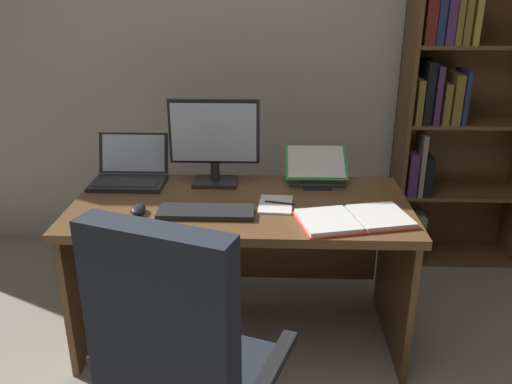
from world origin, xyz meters
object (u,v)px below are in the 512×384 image
at_px(bookshelf, 457,84).
at_px(office_chair, 184,381).
at_px(keyboard, 206,212).
at_px(reading_stand_with_book, 316,166).
at_px(notepad, 276,205).
at_px(laptop, 130,173).
at_px(computer_mouse, 138,209).
at_px(desk, 242,235).
at_px(monitor, 214,143).
at_px(pen, 280,203).
at_px(open_binder, 354,219).

relative_size(bookshelf, office_chair, 2.13).
height_order(keyboard, reading_stand_with_book, reading_stand_with_book).
bearing_deg(notepad, reading_stand_with_book, 59.32).
xyz_separation_m(office_chair, laptop, (-0.44, 1.10, 0.34)).
bearing_deg(computer_mouse, desk, 26.04).
relative_size(keyboard, notepad, 2.00).
xyz_separation_m(desk, office_chair, (-0.14, -0.93, -0.08)).
bearing_deg(office_chair, reading_stand_with_book, 86.07).
height_order(monitor, pen, monitor).
bearing_deg(office_chair, monitor, 109.64).
bearing_deg(laptop, pen, -20.24).
relative_size(laptop, computer_mouse, 3.46).
distance_m(desk, laptop, 0.65).
bearing_deg(open_binder, pen, 139.46).
bearing_deg(desk, open_binder, -28.33).
height_order(bookshelf, laptop, bookshelf).
bearing_deg(monitor, open_binder, -34.38).
relative_size(keyboard, computer_mouse, 4.04).
xyz_separation_m(monitor, reading_stand_with_book, (0.51, 0.07, -0.14)).
bearing_deg(bookshelf, notepad, -138.84).
bearing_deg(pen, keyboard, -161.14).
xyz_separation_m(desk, bookshelf, (1.22, 0.82, 0.59)).
height_order(office_chair, monitor, monitor).
height_order(monitor, notepad, monitor).
xyz_separation_m(laptop, notepad, (0.74, -0.28, -0.04)).
bearing_deg(desk, office_chair, -98.61).
bearing_deg(reading_stand_with_book, office_chair, -113.45).
relative_size(office_chair, pen, 7.56).
height_order(desk, bookshelf, bookshelf).
height_order(bookshelf, computer_mouse, bookshelf).
bearing_deg(reading_stand_with_book, pen, -118.18).
bearing_deg(notepad, keyboard, -160.00).
distance_m(laptop, reading_stand_with_book, 0.95).
xyz_separation_m(laptop, pen, (0.76, -0.28, -0.04)).
relative_size(desk, open_binder, 2.97).
bearing_deg(monitor, bookshelf, 25.45).
bearing_deg(pen, notepad, 180.00).
relative_size(bookshelf, pen, 16.10).
relative_size(bookshelf, reading_stand_with_book, 7.21).
relative_size(desk, reading_stand_with_book, 4.97).
relative_size(office_chair, reading_stand_with_book, 3.39).
bearing_deg(desk, reading_stand_with_book, 33.34).
distance_m(desk, reading_stand_with_book, 0.52).
bearing_deg(office_chair, keyboard, 109.70).
bearing_deg(office_chair, bookshelf, 71.66).
height_order(office_chair, notepad, office_chair).
xyz_separation_m(desk, open_binder, (0.49, -0.27, 0.21)).
xyz_separation_m(computer_mouse, open_binder, (0.94, -0.05, -0.01)).
bearing_deg(laptop, desk, -16.75).
height_order(reading_stand_with_book, pen, reading_stand_with_book).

